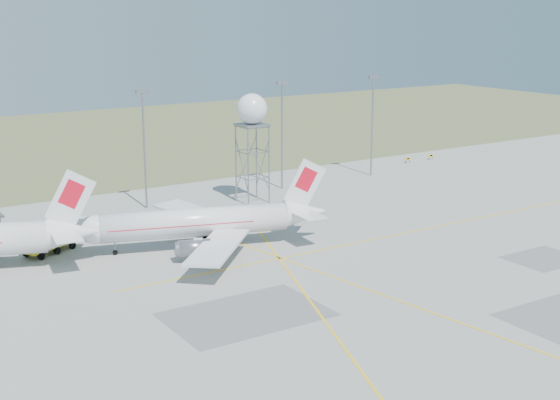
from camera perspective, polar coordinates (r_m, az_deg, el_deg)
ground at (r=90.17m, az=13.71°, el=-8.55°), size 400.00×400.00×0.00m
grass_strip at (r=208.63m, az=-15.31°, el=4.07°), size 400.00×120.00×0.03m
mast_b at (r=134.65m, az=-9.92°, el=4.39°), size 2.20×0.50×20.50m
mast_c at (r=147.68m, az=0.15°, el=5.42°), size 2.20×0.50×20.50m
mast_d at (r=160.62m, az=6.78°, el=6.01°), size 2.20×0.50×20.50m
taxi_sign_near at (r=177.00m, az=9.34°, el=2.99°), size 1.60×0.17×1.20m
taxi_sign_far at (r=181.71m, az=10.98°, el=3.20°), size 1.60×0.17×1.20m
airliner_main at (r=112.41m, az=-5.96°, el=-1.67°), size 35.85×33.91×12.43m
radar_tower at (r=137.32m, az=-2.04°, el=4.27°), size 5.36×5.36×19.39m
fire_truck at (r=115.30m, az=-16.44°, el=-2.92°), size 8.68×6.25×3.33m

